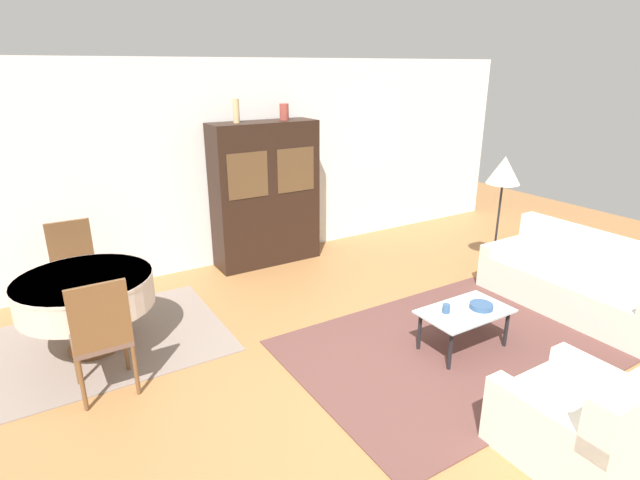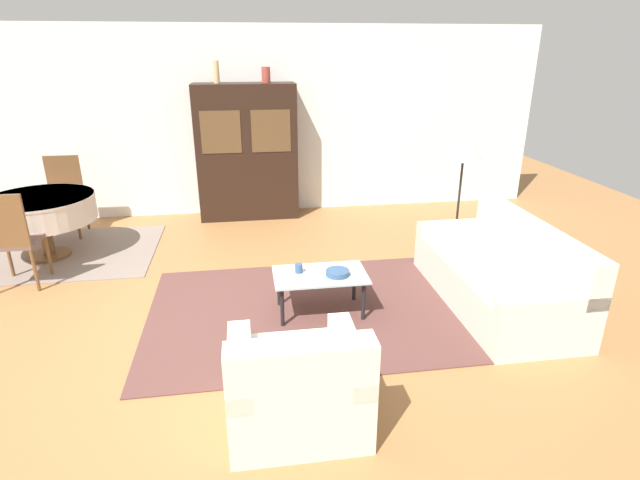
# 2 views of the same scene
# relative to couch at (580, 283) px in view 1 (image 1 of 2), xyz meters

# --- Properties ---
(ground_plane) EXTENTS (14.00, 14.00, 0.00)m
(ground_plane) POSITION_rel_couch_xyz_m (-2.91, -0.22, -0.29)
(ground_plane) COLOR #9E6B3D
(wall_back) EXTENTS (10.00, 0.06, 2.70)m
(wall_back) POSITION_rel_couch_xyz_m (-2.91, 3.41, 1.06)
(wall_back) COLOR white
(wall_back) RESTS_ON ground_plane
(area_rug) EXTENTS (3.04, 2.18, 0.01)m
(area_rug) POSITION_rel_couch_xyz_m (-1.89, 0.09, -0.28)
(area_rug) COLOR brown
(area_rug) RESTS_ON ground_plane
(dining_rug) EXTENTS (2.32, 1.74, 0.01)m
(dining_rug) POSITION_rel_couch_xyz_m (-4.75, 1.98, -0.28)
(dining_rug) COLOR gray
(dining_rug) RESTS_ON ground_plane
(couch) EXTENTS (0.92, 2.01, 0.82)m
(couch) POSITION_rel_couch_xyz_m (0.00, 0.00, 0.00)
(couch) COLOR silver
(couch) RESTS_ON ground_plane
(armchair) EXTENTS (0.90, 0.88, 0.80)m
(armchair) POSITION_rel_couch_xyz_m (-2.16, -1.39, 0.00)
(armchair) COLOR silver
(armchair) RESTS_ON ground_plane
(coffee_table) EXTENTS (0.87, 0.52, 0.40)m
(coffee_table) POSITION_rel_couch_xyz_m (-1.78, 0.05, 0.08)
(coffee_table) COLOR black
(coffee_table) RESTS_ON area_rug
(display_cabinet) EXTENTS (1.43, 0.48, 1.92)m
(display_cabinet) POSITION_rel_couch_xyz_m (-2.38, 3.12, 0.68)
(display_cabinet) COLOR black
(display_cabinet) RESTS_ON ground_plane
(dining_table) EXTENTS (1.23, 1.23, 0.75)m
(dining_table) POSITION_rel_couch_xyz_m (-4.83, 1.91, 0.32)
(dining_table) COLOR brown
(dining_table) RESTS_ON dining_rug
(dining_chair_near) EXTENTS (0.44, 0.44, 1.04)m
(dining_chair_near) POSITION_rel_couch_xyz_m (-4.83, 1.07, 0.30)
(dining_chair_near) COLOR brown
(dining_chair_near) RESTS_ON dining_rug
(dining_chair_far) EXTENTS (0.44, 0.44, 1.04)m
(dining_chair_far) POSITION_rel_couch_xyz_m (-4.83, 2.75, 0.30)
(dining_chair_far) COLOR brown
(dining_chair_far) RESTS_ON dining_rug
(floor_lamp) EXTENTS (0.42, 0.42, 1.53)m
(floor_lamp) POSITION_rel_couch_xyz_m (0.08, 1.26, 1.02)
(floor_lamp) COLOR black
(floor_lamp) RESTS_ON ground_plane
(cup) EXTENTS (0.07, 0.07, 0.09)m
(cup) POSITION_rel_couch_xyz_m (-1.97, 0.11, 0.16)
(cup) COLOR #33517A
(cup) RESTS_ON coffee_table
(bowl) EXTENTS (0.22, 0.22, 0.05)m
(bowl) POSITION_rel_couch_xyz_m (-1.62, -0.00, 0.15)
(bowl) COLOR #33517A
(bowl) RESTS_ON coffee_table
(vase_tall) EXTENTS (0.08, 0.08, 0.29)m
(vase_tall) POSITION_rel_couch_xyz_m (-2.73, 3.12, 1.78)
(vase_tall) COLOR tan
(vase_tall) RESTS_ON display_cabinet
(vase_short) EXTENTS (0.12, 0.12, 0.21)m
(vase_short) POSITION_rel_couch_xyz_m (-2.06, 3.12, 1.74)
(vase_short) COLOR #9E4238
(vase_short) RESTS_ON display_cabinet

